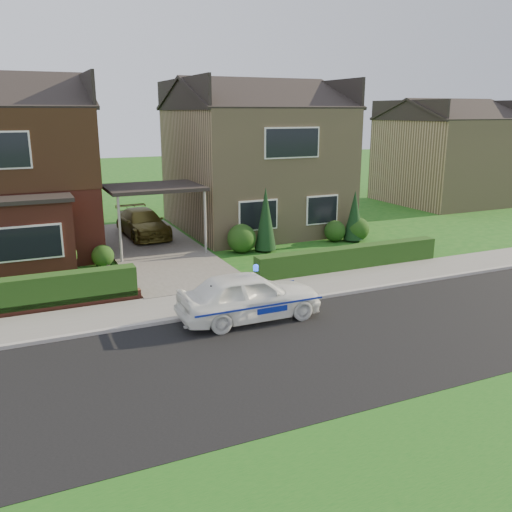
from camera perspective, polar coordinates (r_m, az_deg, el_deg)
ground at (r=13.23m, az=1.58°, el=-10.48°), size 120.00×120.00×0.00m
road at (r=13.23m, az=1.58°, el=-10.48°), size 60.00×6.00×0.02m
kerb at (r=15.78m, az=-3.28°, el=-5.93°), size 60.00×0.16×0.12m
sidewalk at (r=16.71m, az=-4.58°, el=-4.78°), size 60.00×2.00×0.10m
grass_verge at (r=9.63m, az=15.70°, el=-21.86°), size 60.00×4.00×0.01m
driveway at (r=23.05m, az=-10.43°, el=0.60°), size 3.80×12.00×0.12m
house_right at (r=27.16m, az=-0.26°, el=10.71°), size 7.50×8.06×7.25m
carport_link at (r=22.52m, az=-10.71°, el=6.99°), size 3.80×3.00×2.77m
dwarf_wall at (r=16.96m, az=-24.90°, el=-5.42°), size 7.70×0.25×0.36m
hedge_left at (r=17.16m, az=-24.84°, el=-5.82°), size 7.50×0.55×0.90m
hedge_right at (r=20.32m, az=9.75°, el=-1.49°), size 7.50×0.55×0.80m
shrub_left_mid at (r=20.69m, az=-20.12°, el=-0.01°), size 1.32×1.32×1.32m
shrub_left_near at (r=21.19m, az=-15.83°, el=0.01°), size 0.84×0.84×0.84m
shrub_right_near at (r=22.42m, az=-1.53°, el=1.86°), size 1.20×1.20×1.20m
shrub_right_mid at (r=24.63m, az=8.30°, el=2.62°), size 0.96×0.96×0.96m
shrub_right_far at (r=24.92m, az=10.62°, el=2.80°), size 1.08×1.08×1.08m
conifer_a at (r=22.49m, az=1.01°, el=3.73°), size 0.90×0.90×2.60m
conifer_b at (r=24.70m, az=10.30°, el=4.04°), size 0.90×0.90×2.20m
neighbour_right at (r=36.90m, az=19.23°, el=9.36°), size 6.50×7.00×5.20m
police_car at (r=15.17m, az=-0.72°, el=-4.24°), size 3.73×4.08×1.55m
driveway_car at (r=25.42m, az=-11.84°, el=3.42°), size 1.98×4.31×1.22m
potted_plant_a at (r=20.44m, az=-23.88°, el=-1.47°), size 0.39×0.28×0.70m
potted_plant_b at (r=20.43m, az=-23.25°, el=-1.30°), size 0.55×0.53×0.78m
potted_plant_c at (r=18.79m, az=-14.92°, el=-2.02°), size 0.49×0.49×0.71m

